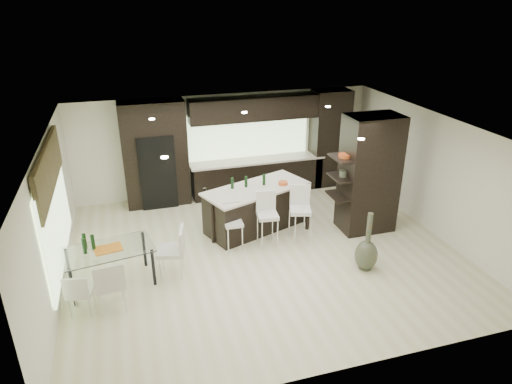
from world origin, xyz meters
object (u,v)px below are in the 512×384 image
object	(u,v)px
stool_right	(300,220)
chair_far	(81,294)
chair_near	(110,287)
chair_end	(171,254)
stool_mid	(267,225)
kitchen_island	(256,208)
stool_left	(234,231)
bench	(281,212)
floor_vase	(368,242)
dining_table	(111,267)

from	to	relation	value
stool_right	chair_far	world-z (taller)	stool_right
chair_near	chair_end	distance (m)	1.37
stool_mid	chair_far	bearing A→B (deg)	-154.46
kitchen_island	stool_mid	distance (m)	0.84
stool_left	chair_far	size ratio (longest dim) A/B	1.13
bench	chair_near	distance (m)	4.62
kitchen_island	chair_near	distance (m)	3.95
stool_left	floor_vase	world-z (taller)	floor_vase
chair_near	chair_far	world-z (taller)	chair_near
floor_vase	chair_far	distance (m)	5.37
stool_right	chair_end	bearing A→B (deg)	-151.62
chair_near	chair_far	distance (m)	0.51
chair_near	chair_end	bearing A→B (deg)	29.29
stool_mid	kitchen_island	bearing A→B (deg)	96.18
dining_table	chair_far	distance (m)	0.88
kitchen_island	stool_mid	size ratio (longest dim) A/B	2.51
stool_right	chair_end	distance (m)	2.96
stool_mid	bench	xyz separation A→B (m)	(0.67, 1.02, -0.26)
stool_mid	bench	world-z (taller)	stool_mid
stool_mid	bench	distance (m)	1.25
dining_table	chair_far	world-z (taller)	dining_table
stool_mid	dining_table	distance (m)	3.33
floor_vase	dining_table	world-z (taller)	floor_vase
kitchen_island	chair_far	size ratio (longest dim) A/B	3.22
stool_left	chair_end	distance (m)	1.53
chair_near	kitchen_island	bearing A→B (deg)	28.68
stool_left	stool_right	bearing A→B (deg)	0.67
kitchen_island	dining_table	world-z (taller)	kitchen_island
stool_right	dining_table	distance (m)	4.07
floor_vase	chair_near	bearing A→B (deg)	178.80
bench	chair_far	size ratio (longest dim) A/B	1.54
dining_table	kitchen_island	bearing A→B (deg)	14.18
dining_table	chair_near	distance (m)	0.78
stool_mid	chair_far	distance (m)	4.00
stool_left	stool_mid	distance (m)	0.75
chair_end	kitchen_island	bearing A→B (deg)	-43.36
bench	stool_left	bearing A→B (deg)	-138.29
kitchen_island	stool_right	distance (m)	1.13
bench	floor_vase	size ratio (longest dim) A/B	0.95
dining_table	floor_vase	bearing A→B (deg)	-19.73
floor_vase	bench	bearing A→B (deg)	110.16
chair_far	bench	bearing A→B (deg)	38.25
stool_right	floor_vase	bearing A→B (deg)	-43.15
kitchen_island	chair_end	size ratio (longest dim) A/B	2.63
stool_left	bench	size ratio (longest dim) A/B	0.73
stool_left	chair_near	world-z (taller)	chair_near
stool_right	dining_table	bearing A→B (deg)	-154.75
kitchen_island	chair_near	world-z (taller)	kitchen_island
bench	floor_vase	bearing A→B (deg)	-63.10
dining_table	chair_near	world-z (taller)	chair_near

